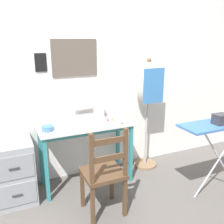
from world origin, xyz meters
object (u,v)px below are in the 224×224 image
object	(u,v)px
filing_cabinet	(14,171)
ironing_board	(223,127)
sewing_machine	(89,110)
fabric_bowl	(48,128)
storage_box	(221,119)
thread_spool_far_edge	(117,119)
thread_spool_mid_table	(112,119)
scissors	(125,123)
wooden_chair	(104,174)
thread_spool_near_machine	(108,120)
dress_form	(148,88)

from	to	relation	value
filing_cabinet	ironing_board	xyz separation A→B (m)	(2.15, -0.81, 0.46)
sewing_machine	ironing_board	size ratio (longest dim) A/B	0.38
fabric_bowl	storage_box	bearing A→B (deg)	-25.65
ironing_board	thread_spool_far_edge	bearing A→B (deg)	139.68
sewing_machine	storage_box	world-z (taller)	sewing_machine
sewing_machine	fabric_bowl	world-z (taller)	sewing_machine
sewing_machine	thread_spool_far_edge	world-z (taller)	sewing_machine
filing_cabinet	thread_spool_mid_table	bearing A→B (deg)	-0.58
ironing_board	sewing_machine	bearing A→B (deg)	144.44
filing_cabinet	sewing_machine	bearing A→B (deg)	5.40
scissors	wooden_chair	world-z (taller)	wooden_chair
filing_cabinet	ironing_board	distance (m)	2.35
fabric_bowl	filing_cabinet	xyz separation A→B (m)	(-0.39, 0.04, -0.45)
thread_spool_far_edge	ironing_board	world-z (taller)	ironing_board
thread_spool_near_machine	ironing_board	distance (m)	1.31
thread_spool_near_machine	sewing_machine	bearing A→B (deg)	156.06
scissors	fabric_bowl	bearing A→B (deg)	172.48
wooden_chair	filing_cabinet	xyz separation A→B (m)	(-0.81, 0.62, -0.10)
thread_spool_near_machine	wooden_chair	size ratio (longest dim) A/B	0.05
thread_spool_far_edge	filing_cabinet	world-z (taller)	thread_spool_far_edge
wooden_chair	thread_spool_mid_table	bearing A→B (deg)	59.21
fabric_bowl	thread_spool_mid_table	distance (m)	0.79
sewing_machine	thread_spool_near_machine	xyz separation A→B (m)	(0.21, -0.09, -0.13)
thread_spool_near_machine	dress_form	world-z (taller)	dress_form
thread_spool_mid_table	dress_form	distance (m)	0.66
thread_spool_mid_table	ironing_board	bearing A→B (deg)	-39.03
thread_spool_mid_table	dress_form	bearing A→B (deg)	9.79
thread_spool_mid_table	thread_spool_far_edge	bearing A→B (deg)	-11.83
scissors	dress_form	world-z (taller)	dress_form
sewing_machine	filing_cabinet	xyz separation A→B (m)	(-0.90, -0.09, -0.57)
thread_spool_mid_table	fabric_bowl	bearing A→B (deg)	-177.86
thread_spool_far_edge	filing_cabinet	size ratio (longest dim) A/B	0.06
scissors	wooden_chair	bearing A→B (deg)	-135.19
scissors	thread_spool_mid_table	xyz separation A→B (m)	(-0.10, 0.15, 0.02)
filing_cabinet	storage_box	bearing A→B (deg)	-22.31
sewing_machine	scissors	bearing A→B (deg)	-33.31
ironing_board	storage_box	bearing A→B (deg)	-160.34
fabric_bowl	thread_spool_far_edge	xyz separation A→B (m)	(0.84, 0.02, -0.01)
wooden_chair	dress_form	xyz separation A→B (m)	(0.92, 0.71, 0.67)
ironing_board	fabric_bowl	bearing A→B (deg)	156.54
fabric_bowl	scissors	bearing A→B (deg)	-7.52
wooden_chair	dress_form	distance (m)	1.34
sewing_machine	thread_spool_far_edge	size ratio (longest dim) A/B	9.80
sewing_machine	thread_spool_near_machine	distance (m)	0.26
thread_spool_near_machine	thread_spool_far_edge	distance (m)	0.12
fabric_bowl	wooden_chair	distance (m)	0.80
filing_cabinet	dress_form	world-z (taller)	dress_form
thread_spool_mid_table	thread_spool_far_edge	xyz separation A→B (m)	(0.06, -0.01, -0.00)
thread_spool_mid_table	scissors	bearing A→B (deg)	-54.83
thread_spool_near_machine	thread_spool_far_edge	xyz separation A→B (m)	(0.11, -0.02, -0.00)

